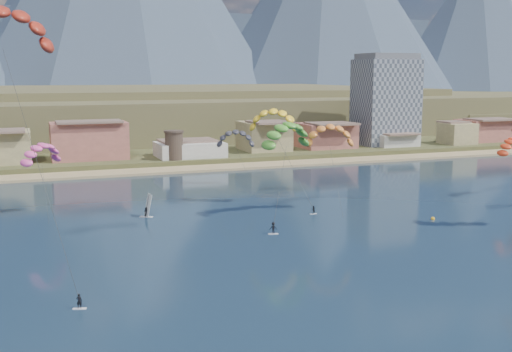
# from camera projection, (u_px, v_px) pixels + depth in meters

# --- Properties ---
(ground) EXTENTS (2400.00, 2400.00, 0.00)m
(ground) POSITION_uv_depth(u_px,v_px,m) (347.00, 296.00, 76.62)
(ground) COLOR black
(ground) RESTS_ON ground
(beach) EXTENTS (2200.00, 12.00, 0.90)m
(beach) POSITION_uv_depth(u_px,v_px,m) (163.00, 170.00, 174.58)
(beach) COLOR tan
(beach) RESTS_ON ground
(land) EXTENTS (2200.00, 900.00, 4.00)m
(land) POSITION_uv_depth(u_px,v_px,m) (62.00, 103.00, 594.32)
(land) COLOR #4E4D2A
(land) RESTS_ON ground
(foothills) EXTENTS (940.00, 210.00, 18.00)m
(foothills) POSITION_uv_depth(u_px,v_px,m) (153.00, 112.00, 297.80)
(foothills) COLOR brown
(foothills) RESTS_ON ground
(town) EXTENTS (400.00, 24.00, 12.00)m
(town) POSITION_uv_depth(u_px,v_px,m) (9.00, 142.00, 174.30)
(town) COLOR beige
(town) RESTS_ON ground
(apartment_tower) EXTENTS (20.00, 16.00, 32.00)m
(apartment_tower) POSITION_uv_depth(u_px,v_px,m) (386.00, 100.00, 221.44)
(apartment_tower) COLOR gray
(apartment_tower) RESTS_ON ground
(watchtower) EXTENTS (5.82, 5.82, 8.60)m
(watchtower) POSITION_uv_depth(u_px,v_px,m) (174.00, 145.00, 182.71)
(watchtower) COLOR #47382D
(watchtower) RESTS_ON ground
(kitesurfer_red) EXTENTS (13.98, 15.17, 36.64)m
(kitesurfer_red) POSITION_uv_depth(u_px,v_px,m) (1.00, 22.00, 75.48)
(kitesurfer_red) COLOR silver
(kitesurfer_red) RESTS_ON ground
(kitesurfer_yellow) EXTENTS (11.38, 17.02, 22.30)m
(kitesurfer_yellow) POSITION_uv_depth(u_px,v_px,m) (274.00, 117.00, 128.39)
(kitesurfer_yellow) COLOR silver
(kitesurfer_yellow) RESTS_ON ground
(kitesurfer_green) EXTENTS (14.52, 16.78, 21.11)m
(kitesurfer_green) POSITION_uv_depth(u_px,v_px,m) (286.00, 132.00, 117.27)
(kitesurfer_green) COLOR silver
(kitesurfer_green) RESTS_ON ground
(distant_kite_pink) EXTENTS (9.10, 8.88, 16.07)m
(distant_kite_pink) POSITION_uv_depth(u_px,v_px,m) (41.00, 150.00, 117.30)
(distant_kite_pink) COLOR #262626
(distant_kite_pink) RESTS_ON ground
(distant_kite_dark) EXTENTS (10.31, 7.15, 15.61)m
(distant_kite_dark) POSITION_uv_depth(u_px,v_px,m) (236.00, 135.00, 151.79)
(distant_kite_dark) COLOR #262626
(distant_kite_dark) RESTS_ON ground
(distant_kite_orange) EXTENTS (10.88, 7.25, 19.01)m
(distant_kite_orange) POSITION_uv_depth(u_px,v_px,m) (330.00, 132.00, 122.36)
(distant_kite_orange) COLOR #262626
(distant_kite_orange) RESTS_ON ground
(distant_kite_red) EXTENTS (9.31, 7.26, 15.13)m
(distant_kite_red) POSITION_uv_depth(u_px,v_px,m) (511.00, 143.00, 136.81)
(distant_kite_red) COLOR #262626
(distant_kite_red) RESTS_ON ground
(windsurfer) EXTENTS (2.77, 2.80, 4.42)m
(windsurfer) POSITION_uv_depth(u_px,v_px,m) (147.00, 210.00, 118.56)
(windsurfer) COLOR silver
(windsurfer) RESTS_ON ground
(buoy) EXTENTS (0.74, 0.74, 0.74)m
(buoy) POSITION_uv_depth(u_px,v_px,m) (433.00, 219.00, 116.79)
(buoy) COLOR #EEAC19
(buoy) RESTS_ON ground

